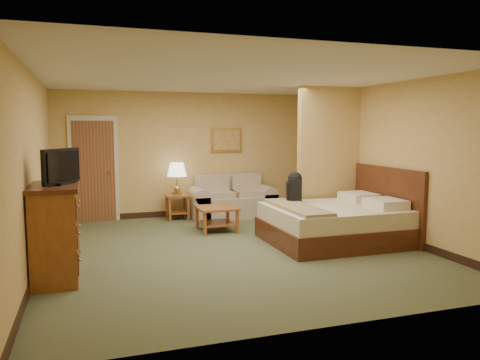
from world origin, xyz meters
name	(u,v)px	position (x,y,z in m)	size (l,w,h in m)	color
floor	(232,249)	(0.00, 0.00, 0.00)	(6.00, 6.00, 0.00)	#4C5436
ceiling	(232,77)	(0.00, 0.00, 2.60)	(6.00, 6.00, 0.00)	white
back_wall	(190,155)	(0.00, 3.00, 1.30)	(5.50, 0.02, 2.60)	tan
left_wall	(34,170)	(-2.75, 0.00, 1.30)	(0.02, 6.00, 2.60)	tan
right_wall	(387,161)	(2.75, 0.00, 1.30)	(0.02, 6.00, 2.60)	tan
partition	(329,158)	(2.15, 0.93, 1.30)	(1.20, 0.15, 2.60)	tan
door	(94,170)	(-1.95, 2.96, 1.03)	(0.94, 0.16, 2.10)	beige
baseboard	(191,212)	(0.00, 2.99, 0.06)	(5.50, 0.02, 0.12)	black
loveseat	(232,203)	(0.80, 2.57, 0.29)	(1.76, 0.82, 0.89)	tan
side_table	(177,203)	(-0.35, 2.65, 0.34)	(0.46, 0.46, 0.51)	brown
table_lamp	(177,170)	(-0.35, 2.65, 1.00)	(0.39, 0.39, 0.65)	#AA873E
coffee_table	(217,214)	(0.12, 1.31, 0.32)	(0.69, 0.69, 0.44)	brown
wall_picture	(227,140)	(0.80, 2.97, 1.60)	(0.69, 0.04, 0.54)	#B78E3F
dresser	(55,232)	(-2.48, -0.71, 0.59)	(0.58, 1.10, 1.17)	brown
tv	(61,168)	(-2.38, -0.71, 1.38)	(0.41, 0.64, 0.44)	black
bed	(340,222)	(1.81, -0.10, 0.33)	(2.19, 1.86, 1.21)	#441E0F
backpack	(295,186)	(1.27, 0.47, 0.87)	(0.29, 0.35, 0.53)	black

